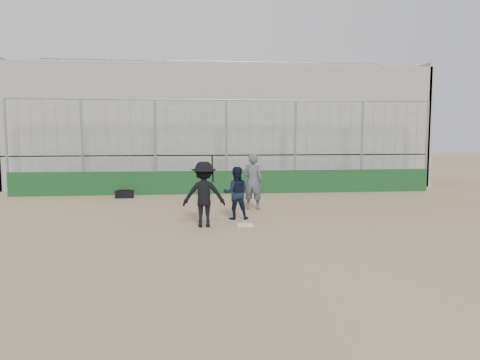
{
  "coord_description": "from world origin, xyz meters",
  "views": [
    {
      "loc": [
        -1.51,
        -12.98,
        2.62
      ],
      "look_at": [
        0.0,
        1.4,
        1.15
      ],
      "focal_mm": 35.0,
      "sensor_mm": 36.0,
      "label": 1
    }
  ],
  "objects": [
    {
      "name": "catcher_crouched",
      "position": [
        -0.17,
        0.93,
        0.54
      ],
      "size": [
        0.79,
        0.62,
        1.09
      ],
      "color": "black",
      "rests_on": "ground"
    },
    {
      "name": "ground",
      "position": [
        0.0,
        0.0,
        0.0
      ],
      "size": [
        90.0,
        90.0,
        0.0
      ],
      "primitive_type": "plane",
      "color": "#7D6244",
      "rests_on": "ground"
    },
    {
      "name": "backstop",
      "position": [
        0.0,
        7.0,
        0.96
      ],
      "size": [
        18.1,
        0.25,
        4.04
      ],
      "color": "#133C19",
      "rests_on": "ground"
    },
    {
      "name": "home_plate",
      "position": [
        0.0,
        0.0,
        0.01
      ],
      "size": [
        0.44,
        0.44,
        0.02
      ],
      "primitive_type": "cube",
      "color": "white",
      "rests_on": "ground"
    },
    {
      "name": "equipment_bag",
      "position": [
        -4.19,
        6.03,
        0.15
      ],
      "size": [
        0.71,
        0.31,
        0.34
      ],
      "color": "black",
      "rests_on": "ground"
    },
    {
      "name": "umpire",
      "position": [
        0.58,
        2.77,
        0.86
      ],
      "size": [
        0.8,
        0.63,
        1.73
      ],
      "primitive_type": "imported",
      "rotation": [
        0.0,
        0.0,
        2.87
      ],
      "color": "#484E5B",
      "rests_on": "ground"
    },
    {
      "name": "batter_at_plate",
      "position": [
        -1.16,
        -0.08,
        0.91
      ],
      "size": [
        1.19,
        0.79,
        1.97
      ],
      "color": "black",
      "rests_on": "ground"
    },
    {
      "name": "bleachers",
      "position": [
        0.0,
        11.95,
        2.92
      ],
      "size": [
        20.25,
        6.7,
        6.98
      ],
      "color": "gray",
      "rests_on": "ground"
    }
  ]
}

